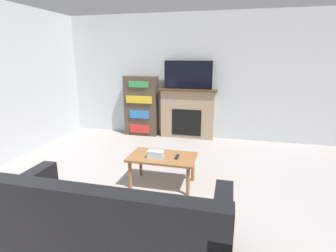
{
  "coord_description": "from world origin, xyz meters",
  "views": [
    {
      "loc": [
        1.0,
        -1.05,
        1.83
      ],
      "look_at": [
        0.02,
        2.9,
        0.72
      ],
      "focal_mm": 28.0,
      "sensor_mm": 36.0,
      "label": 1
    }
  ],
  "objects_px": {
    "coffee_table": "(162,160)",
    "bookshelf": "(141,106)",
    "fireplace": "(187,113)",
    "couch": "(111,231)",
    "tv": "(188,75)"
  },
  "relations": [
    {
      "from": "coffee_table",
      "to": "bookshelf",
      "type": "bearing_deg",
      "value": 116.07
    },
    {
      "from": "couch",
      "to": "coffee_table",
      "type": "distance_m",
      "value": 1.52
    },
    {
      "from": "fireplace",
      "to": "coffee_table",
      "type": "xyz_separation_m",
      "value": [
        0.04,
        -2.32,
        -0.18
      ]
    },
    {
      "from": "tv",
      "to": "bookshelf",
      "type": "bearing_deg",
      "value": -179.88
    },
    {
      "from": "fireplace",
      "to": "coffee_table",
      "type": "height_order",
      "value": "fireplace"
    },
    {
      "from": "bookshelf",
      "to": "fireplace",
      "type": "bearing_deg",
      "value": 1.17
    },
    {
      "from": "couch",
      "to": "coffee_table",
      "type": "bearing_deg",
      "value": 87.2
    },
    {
      "from": "tv",
      "to": "couch",
      "type": "distance_m",
      "value": 3.98
    },
    {
      "from": "bookshelf",
      "to": "couch",
      "type": "bearing_deg",
      "value": -74.59
    },
    {
      "from": "coffee_table",
      "to": "couch",
      "type": "bearing_deg",
      "value": -92.8
    },
    {
      "from": "tv",
      "to": "couch",
      "type": "relative_size",
      "value": 0.5
    },
    {
      "from": "tv",
      "to": "coffee_table",
      "type": "height_order",
      "value": "tv"
    },
    {
      "from": "couch",
      "to": "coffee_table",
      "type": "relative_size",
      "value": 2.21
    },
    {
      "from": "fireplace",
      "to": "couch",
      "type": "bearing_deg",
      "value": -90.5
    },
    {
      "from": "coffee_table",
      "to": "bookshelf",
      "type": "height_order",
      "value": "bookshelf"
    }
  ]
}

